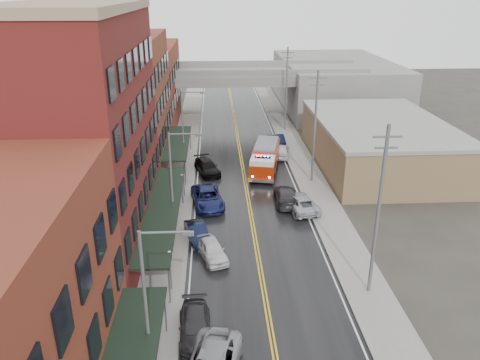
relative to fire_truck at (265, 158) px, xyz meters
name	(u,v)px	position (x,y,z in m)	size (l,w,h in m)	color
road	(249,203)	(-2.46, -8.29, -1.66)	(11.00, 160.00, 0.02)	black
sidewalk_left	(174,204)	(-9.76, -8.29, -1.60)	(3.00, 160.00, 0.15)	slate
sidewalk_right	(322,200)	(4.84, -8.29, -1.60)	(3.00, 160.00, 0.15)	slate
curb_left	(191,203)	(-8.11, -8.29, -1.60)	(0.30, 160.00, 0.15)	gray
curb_right	(306,201)	(3.19, -8.29, -1.60)	(0.30, 160.00, 0.15)	gray
brick_building_b	(81,138)	(-15.76, -15.29, 7.33)	(9.00, 20.00, 18.00)	#5D1918
brick_building_c	(123,105)	(-15.76, 2.21, 5.83)	(9.00, 15.00, 15.00)	brown
brick_building_far	(145,87)	(-15.76, 19.71, 4.33)	(9.00, 20.00, 12.00)	brown
tan_building	(378,144)	(13.54, 1.71, 0.83)	(14.00, 22.00, 5.00)	brown
right_far_block	(334,83)	(15.54, 31.71, 2.33)	(18.00, 30.00, 8.00)	slate
awning_1	(163,208)	(-9.95, -15.29, 1.32)	(2.60, 18.00, 3.09)	black
awning_2	(178,142)	(-9.95, 2.21, 1.31)	(2.60, 13.00, 3.09)	black
globe_lamp_1	(170,261)	(-8.86, -22.29, 0.64)	(0.44, 0.44, 3.12)	#59595B
globe_lamp_2	(182,182)	(-8.86, -8.29, 0.64)	(0.44, 0.44, 3.12)	#59595B
street_lamp_0	(150,299)	(-9.00, -30.29, 3.51)	(2.64, 0.22, 9.00)	#59595B
street_lamp_1	(174,178)	(-9.00, -14.29, 3.51)	(2.64, 0.22, 9.00)	#59595B
street_lamp_2	(185,125)	(-9.00, 1.71, 3.51)	(2.64, 0.22, 9.00)	#59595B
utility_pole_0	(378,210)	(4.74, -23.29, 4.63)	(1.80, 0.24, 12.00)	#59595B
utility_pole_1	(315,126)	(4.74, -3.29, 4.63)	(1.80, 0.24, 12.00)	#59595B
utility_pole_2	(286,88)	(4.74, 16.71, 4.63)	(1.80, 0.24, 12.00)	#59595B
overpass	(234,81)	(-2.46, 23.71, 4.31)	(40.00, 10.00, 7.50)	slate
fire_truck	(265,158)	(0.00, 0.00, 0.00)	(4.72, 8.82, 3.09)	#9F2207
parked_car_left_3	(195,326)	(-7.06, -26.99, -0.99)	(1.92, 4.72, 1.37)	#28282A
parked_car_left_4	(212,250)	(-6.06, -18.22, -0.94)	(1.72, 4.28, 1.46)	silver
parked_car_left_5	(198,233)	(-7.24, -15.49, -0.98)	(1.47, 4.22, 1.39)	black
parked_car_left_6	(208,198)	(-6.47, -8.69, -0.85)	(2.72, 5.91, 1.64)	#151B4F
parked_car_left_7	(207,167)	(-6.59, -0.12, -0.92)	(2.10, 5.16, 1.50)	black
parked_car_right_0	(300,203)	(2.26, -10.09, -0.94)	(2.44, 5.30, 1.47)	#AEAFB6
parked_car_right_1	(286,196)	(1.14, -8.49, -0.90)	(2.15, 5.29, 1.54)	#2B2A2D
parked_car_right_2	(281,151)	(2.54, 5.00, -0.86)	(1.92, 4.77, 1.62)	white
parked_car_right_3	(276,140)	(2.54, 9.51, -0.86)	(1.71, 4.90, 1.61)	black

